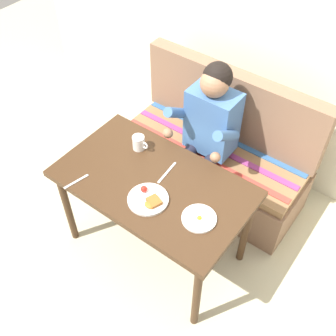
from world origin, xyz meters
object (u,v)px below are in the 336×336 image
at_px(couch, 215,156).
at_px(plate_eggs, 199,218).
at_px(person, 207,129).
at_px(table, 154,190).
at_px(coffee_mug, 139,142).
at_px(plate_breakfast, 148,199).
at_px(fork, 76,182).
at_px(knife, 167,173).

height_order(couch, plate_eggs, couch).
xyz_separation_m(person, plate_eggs, (0.38, -0.66, -0.00)).
xyz_separation_m(table, coffee_mug, (-0.25, 0.17, 0.13)).
distance_m(table, coffee_mug, 0.33).
relative_size(plate_breakfast, plate_eggs, 1.22).
height_order(plate_breakfast, fork, plate_breakfast).
bearing_deg(plate_eggs, person, 119.98).
xyz_separation_m(table, person, (0.00, 0.59, 0.09)).
height_order(table, knife, knife).
bearing_deg(fork, couch, 83.37).
height_order(table, couch, couch).
bearing_deg(coffee_mug, knife, -13.31).
height_order(plate_breakfast, plate_eggs, plate_breakfast).
bearing_deg(table, knife, 76.78).
distance_m(plate_breakfast, coffee_mug, 0.45).
distance_m(plate_breakfast, plate_eggs, 0.32).
bearing_deg(couch, knife, -87.83).
bearing_deg(table, couch, 90.00).
bearing_deg(coffee_mug, plate_eggs, -20.68).
bearing_deg(knife, couch, 87.39).
bearing_deg(person, fork, -113.14).
height_order(plate_eggs, coffee_mug, coffee_mug).
bearing_deg(plate_breakfast, knife, 100.79).
relative_size(person, plate_breakfast, 5.02).
bearing_deg(couch, person, -89.39).
distance_m(person, plate_eggs, 0.76).
height_order(table, coffee_mug, coffee_mug).
height_order(coffee_mug, knife, coffee_mug).
distance_m(person, plate_breakfast, 0.73).
relative_size(table, fork, 7.06).
bearing_deg(plate_breakfast, coffee_mug, 136.62).
xyz_separation_m(table, couch, (0.00, 0.76, -0.32)).
xyz_separation_m(table, knife, (0.02, 0.11, 0.08)).
relative_size(plate_breakfast, coffee_mug, 2.05).
distance_m(table, plate_eggs, 0.40).
bearing_deg(knife, plate_eggs, -30.75).
bearing_deg(fork, plate_eggs, 28.92).
relative_size(table, coffee_mug, 10.17).
height_order(table, plate_breakfast, plate_breakfast).
relative_size(coffee_mug, fork, 0.69).
relative_size(plate_eggs, fork, 1.17).
bearing_deg(plate_breakfast, plate_eggs, 12.02).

